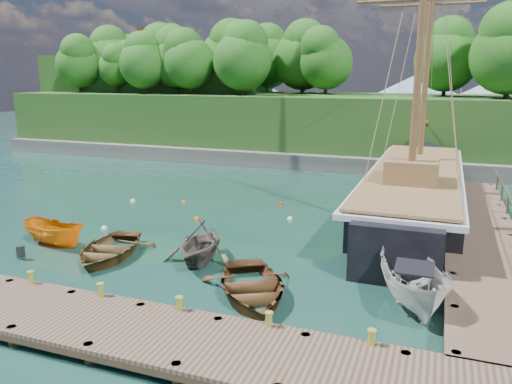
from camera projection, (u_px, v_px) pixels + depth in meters
ground at (197, 264)px, 21.30m from camera, size 160.00×160.00×0.00m
dock_near at (156, 336)px, 14.59m from camera, size 20.00×3.20×1.10m
dock_east at (481, 235)px, 23.69m from camera, size 3.20×24.00×1.10m
bollard_0 at (33, 298)px, 18.00m from camera, size 0.26×0.26×0.45m
bollard_1 at (102, 312)px, 16.99m from camera, size 0.26×0.26×0.45m
bollard_2 at (180, 327)px, 15.97m from camera, size 0.26×0.26×0.45m
bollard_3 at (269, 344)px, 14.95m from camera, size 0.26×0.26×0.45m
bollard_4 at (370, 364)px, 13.94m from camera, size 0.26×0.26×0.45m
rowboat_0 at (109, 257)px, 22.13m from camera, size 4.19×5.23×0.97m
rowboat_1 at (200, 262)px, 21.55m from camera, size 3.64×4.09×1.96m
rowboat_2 at (251, 296)px, 18.18m from camera, size 5.41×5.96×1.01m
motorboat_orange at (56, 245)px, 23.61m from camera, size 3.83×1.90×1.42m
cabin_boat_white at (412, 305)px, 17.45m from camera, size 3.34×5.36×1.94m
schooner at (414, 196)px, 28.39m from camera, size 5.23×27.73×20.38m
mooring_buoy_0 at (104, 229)px, 26.06m from camera, size 0.35×0.35×0.35m
mooring_buoy_1 at (197, 220)px, 27.79m from camera, size 0.33×0.33×0.33m
mooring_buoy_2 at (212, 235)px, 25.16m from camera, size 0.28×0.28×0.28m
mooring_buoy_3 at (290, 219)px, 27.83m from camera, size 0.30×0.30×0.30m
mooring_buoy_4 at (184, 203)px, 31.49m from camera, size 0.29×0.29×0.29m
mooring_buoy_5 at (281, 205)px, 30.99m from camera, size 0.29×0.29×0.29m
mooring_buoy_6 at (133, 202)px, 31.72m from camera, size 0.33×0.33×0.33m
headland at (221, 97)px, 53.01m from camera, size 51.00×19.31×12.90m
distant_ridge at (412, 96)px, 82.71m from camera, size 117.00×40.00×10.00m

